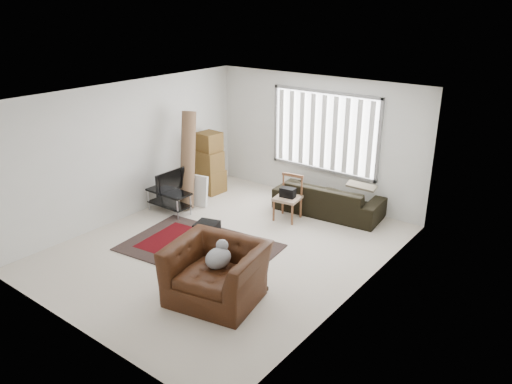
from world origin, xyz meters
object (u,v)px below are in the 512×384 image
side_chair (288,196)px  moving_boxes (210,165)px  tv_stand (169,197)px  sofa (329,194)px  armchair (216,269)px

side_chair → moving_boxes: bearing=167.1°
moving_boxes → side_chair: moving_boxes is taller
tv_stand → sofa: size_ratio=0.43×
moving_boxes → side_chair: 2.27m
tv_stand → sofa: (2.62, 1.97, 0.08)m
moving_boxes → armchair: (3.04, -3.19, -0.15)m
sofa → armchair: bearing=88.7°
side_chair → armchair: 3.11m
tv_stand → moving_boxes: (-0.14, 1.41, 0.30)m
moving_boxes → side_chair: size_ratio=1.54×
tv_stand → moving_boxes: moving_boxes is taller
tv_stand → side_chair: (2.12, 1.23, 0.15)m
armchair → tv_stand: bearing=136.7°
sofa → side_chair: bearing=50.2°
sofa → side_chair: size_ratio=2.45×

